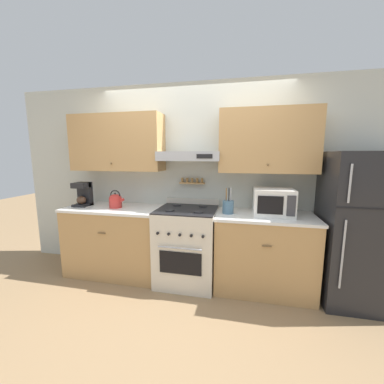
{
  "coord_description": "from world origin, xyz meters",
  "views": [
    {
      "loc": [
        0.66,
        -2.46,
        1.62
      ],
      "look_at": [
        0.07,
        0.27,
        1.17
      ],
      "focal_mm": 22.0,
      "sensor_mm": 36.0,
      "label": 1
    }
  ],
  "objects_px": {
    "stove_range": "(187,245)",
    "tea_kettle": "(116,200)",
    "microwave": "(273,202)",
    "utensil_crock": "(228,207)",
    "refrigerator": "(361,229)",
    "coffee_maker": "(83,194)"
  },
  "relations": [
    {
      "from": "tea_kettle",
      "to": "utensil_crock",
      "type": "bearing_deg",
      "value": 0.0
    },
    {
      "from": "refrigerator",
      "to": "coffee_maker",
      "type": "relative_size",
      "value": 5.13
    },
    {
      "from": "refrigerator",
      "to": "tea_kettle",
      "type": "bearing_deg",
      "value": 179.93
    },
    {
      "from": "coffee_maker",
      "to": "utensil_crock",
      "type": "xyz_separation_m",
      "value": [
        1.98,
        -0.03,
        -0.08
      ]
    },
    {
      "from": "stove_range",
      "to": "utensil_crock",
      "type": "bearing_deg",
      "value": -0.16
    },
    {
      "from": "stove_range",
      "to": "refrigerator",
      "type": "relative_size",
      "value": 0.62
    },
    {
      "from": "refrigerator",
      "to": "tea_kettle",
      "type": "relative_size",
      "value": 7.0
    },
    {
      "from": "refrigerator",
      "to": "coffee_maker",
      "type": "xyz_separation_m",
      "value": [
        -3.4,
        0.03,
        0.26
      ]
    },
    {
      "from": "refrigerator",
      "to": "utensil_crock",
      "type": "relative_size",
      "value": 5.35
    },
    {
      "from": "stove_range",
      "to": "coffee_maker",
      "type": "bearing_deg",
      "value": 179.04
    },
    {
      "from": "tea_kettle",
      "to": "utensil_crock",
      "type": "distance_m",
      "value": 1.48
    },
    {
      "from": "microwave",
      "to": "tea_kettle",
      "type": "bearing_deg",
      "value": -179.49
    },
    {
      "from": "stove_range",
      "to": "microwave",
      "type": "distance_m",
      "value": 1.18
    },
    {
      "from": "microwave",
      "to": "refrigerator",
      "type": "bearing_deg",
      "value": -1.36
    },
    {
      "from": "stove_range",
      "to": "microwave",
      "type": "relative_size",
      "value": 2.31
    },
    {
      "from": "stove_range",
      "to": "tea_kettle",
      "type": "height_order",
      "value": "tea_kettle"
    },
    {
      "from": "stove_range",
      "to": "utensil_crock",
      "type": "height_order",
      "value": "utensil_crock"
    },
    {
      "from": "coffee_maker",
      "to": "microwave",
      "type": "xyz_separation_m",
      "value": [
        2.49,
        -0.01,
        -0.0
      ]
    },
    {
      "from": "microwave",
      "to": "utensil_crock",
      "type": "xyz_separation_m",
      "value": [
        -0.51,
        -0.02,
        -0.07
      ]
    },
    {
      "from": "tea_kettle",
      "to": "utensil_crock",
      "type": "xyz_separation_m",
      "value": [
        1.48,
        0.0,
        -0.01
      ]
    },
    {
      "from": "refrigerator",
      "to": "microwave",
      "type": "xyz_separation_m",
      "value": [
        -0.91,
        0.02,
        0.25
      ]
    },
    {
      "from": "coffee_maker",
      "to": "refrigerator",
      "type": "bearing_deg",
      "value": -0.5
    }
  ]
}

